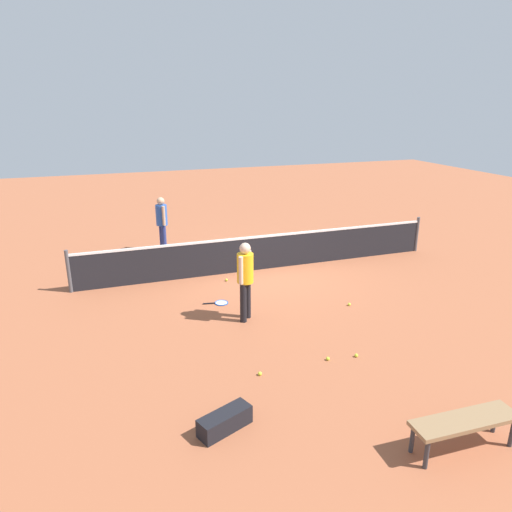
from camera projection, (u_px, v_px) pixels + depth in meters
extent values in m
plane|color=#9E5638|center=(264.00, 269.00, 12.86)|extent=(40.00, 40.00, 0.00)
cylinder|color=#4C4C51|center=(69.00, 271.00, 11.13)|extent=(0.09, 0.09, 1.07)
cylinder|color=#4C4C51|center=(417.00, 234.00, 14.25)|extent=(0.09, 0.09, 1.07)
cube|color=black|center=(264.00, 253.00, 12.71)|extent=(10.00, 0.02, 0.91)
cube|color=white|center=(264.00, 236.00, 12.56)|extent=(10.00, 0.04, 0.06)
cylinder|color=black|center=(243.00, 303.00, 9.66)|extent=(0.20, 0.20, 0.85)
cylinder|color=black|center=(248.00, 299.00, 9.85)|extent=(0.20, 0.20, 0.85)
cylinder|color=yellow|center=(245.00, 268.00, 9.52)|extent=(0.48, 0.48, 0.62)
cylinder|color=beige|center=(241.00, 271.00, 9.33)|extent=(0.13, 0.13, 0.58)
cylinder|color=beige|center=(249.00, 264.00, 9.71)|extent=(0.13, 0.13, 0.58)
sphere|color=beige|center=(245.00, 248.00, 9.39)|extent=(0.32, 0.32, 0.23)
cylinder|color=navy|center=(162.00, 238.00, 14.29)|extent=(0.16, 0.16, 0.85)
cylinder|color=navy|center=(164.00, 239.00, 14.11)|extent=(0.16, 0.16, 0.85)
cylinder|color=#2D59B2|center=(161.00, 215.00, 13.97)|extent=(0.39, 0.39, 0.62)
cylinder|color=tan|center=(159.00, 213.00, 14.14)|extent=(0.10, 0.10, 0.58)
cylinder|color=tan|center=(164.00, 216.00, 13.78)|extent=(0.10, 0.10, 0.58)
sphere|color=tan|center=(161.00, 201.00, 13.83)|extent=(0.26, 0.26, 0.23)
torus|color=blue|center=(221.00, 303.00, 10.67)|extent=(0.37, 0.37, 0.02)
cylinder|color=silver|center=(221.00, 303.00, 10.67)|extent=(0.31, 0.31, 0.00)
cylinder|color=black|center=(209.00, 303.00, 10.63)|extent=(0.28, 0.08, 0.03)
torus|color=black|center=(178.00, 259.00, 13.61)|extent=(0.33, 0.33, 0.02)
cylinder|color=silver|center=(178.00, 259.00, 13.61)|extent=(0.28, 0.28, 0.00)
cylinder|color=black|center=(177.00, 256.00, 13.87)|extent=(0.05, 0.28, 0.03)
sphere|color=#C6E033|center=(227.00, 280.00, 11.97)|extent=(0.07, 0.07, 0.07)
sphere|color=#C6E033|center=(356.00, 355.00, 8.42)|extent=(0.07, 0.07, 0.07)
sphere|color=#C6E033|center=(260.00, 374.00, 7.86)|extent=(0.07, 0.07, 0.07)
sphere|color=#C6E033|center=(328.00, 359.00, 8.31)|extent=(0.07, 0.07, 0.07)
sphere|color=#C6E033|center=(349.00, 304.00, 10.54)|extent=(0.07, 0.07, 0.07)
cube|color=olive|center=(465.00, 421.00, 6.06)|extent=(1.51, 0.45, 0.06)
cylinder|color=#333338|center=(427.00, 454.00, 5.82)|extent=(0.06, 0.06, 0.42)
cylinder|color=#333338|center=(512.00, 433.00, 6.19)|extent=(0.06, 0.06, 0.42)
cylinder|color=#333338|center=(412.00, 439.00, 6.09)|extent=(0.06, 0.06, 0.42)
cylinder|color=#333338|center=(495.00, 419.00, 6.46)|extent=(0.06, 0.06, 0.42)
cube|color=black|center=(225.00, 421.00, 6.52)|extent=(0.85, 0.56, 0.28)
cylinder|color=black|center=(244.00, 411.00, 6.74)|extent=(0.19, 0.28, 0.27)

